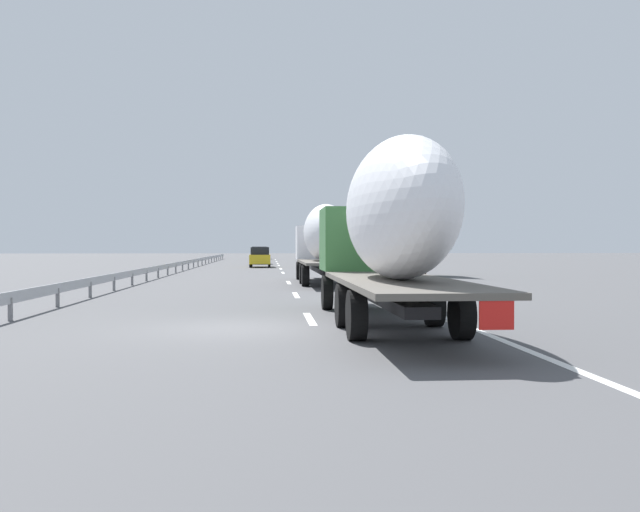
{
  "coord_description": "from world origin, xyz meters",
  "views": [
    {
      "loc": [
        -16.49,
        -0.68,
        1.94
      ],
      "look_at": [
        13.51,
        -2.95,
        1.51
      ],
      "focal_mm": 39.08,
      "sensor_mm": 36.0,
      "label": 1
    }
  ],
  "objects_px": {
    "truck_lead": "(324,239)",
    "car_black_suv": "(263,253)",
    "truck_trailing": "(390,224)",
    "car_yellow_coupe": "(260,257)",
    "road_sign": "(343,242)",
    "car_silver_hatch": "(259,255)"
  },
  "relations": [
    {
      "from": "car_yellow_coupe",
      "to": "car_silver_hatch",
      "type": "xyz_separation_m",
      "value": [
        11.53,
        0.2,
        0.02
      ]
    },
    {
      "from": "road_sign",
      "to": "car_black_suv",
      "type": "bearing_deg",
      "value": 7.81
    },
    {
      "from": "truck_lead",
      "to": "car_black_suv",
      "type": "relative_size",
      "value": 2.89
    },
    {
      "from": "car_yellow_coupe",
      "to": "road_sign",
      "type": "height_order",
      "value": "road_sign"
    },
    {
      "from": "car_silver_hatch",
      "to": "road_sign",
      "type": "height_order",
      "value": "road_sign"
    },
    {
      "from": "truck_lead",
      "to": "car_black_suv",
      "type": "distance_m",
      "value": 68.11
    },
    {
      "from": "truck_lead",
      "to": "car_black_suv",
      "type": "xyz_separation_m",
      "value": [
        68.01,
        3.57,
        -1.4
      ]
    },
    {
      "from": "truck_lead",
      "to": "car_black_suv",
      "type": "bearing_deg",
      "value": 3.0
    },
    {
      "from": "car_yellow_coupe",
      "to": "truck_lead",
      "type": "bearing_deg",
      "value": -172.65
    },
    {
      "from": "car_silver_hatch",
      "to": "truck_lead",
      "type": "bearing_deg",
      "value": -174.5
    },
    {
      "from": "car_silver_hatch",
      "to": "road_sign",
      "type": "relative_size",
      "value": 1.47
    },
    {
      "from": "truck_lead",
      "to": "road_sign",
      "type": "xyz_separation_m",
      "value": [
        19.43,
        -3.1,
        -0.09
      ]
    },
    {
      "from": "car_black_suv",
      "to": "car_silver_hatch",
      "type": "bearing_deg",
      "value": 179.52
    },
    {
      "from": "truck_lead",
      "to": "car_silver_hatch",
      "type": "distance_m",
      "value": 39.7
    },
    {
      "from": "car_yellow_coupe",
      "to": "road_sign",
      "type": "relative_size",
      "value": 1.44
    },
    {
      "from": "truck_trailing",
      "to": "road_sign",
      "type": "distance_m",
      "value": 39.16
    },
    {
      "from": "truck_lead",
      "to": "car_yellow_coupe",
      "type": "bearing_deg",
      "value": 7.35
    },
    {
      "from": "truck_trailing",
      "to": "car_yellow_coupe",
      "type": "relative_size",
      "value": 2.77
    },
    {
      "from": "car_black_suv",
      "to": "road_sign",
      "type": "distance_m",
      "value": 49.05
    },
    {
      "from": "truck_trailing",
      "to": "car_yellow_coupe",
      "type": "xyz_separation_m",
      "value": [
        47.58,
        3.61,
        -1.55
      ]
    },
    {
      "from": "truck_lead",
      "to": "truck_trailing",
      "type": "distance_m",
      "value": 19.61
    },
    {
      "from": "car_black_suv",
      "to": "car_silver_hatch",
      "type": "distance_m",
      "value": 28.51
    }
  ]
}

